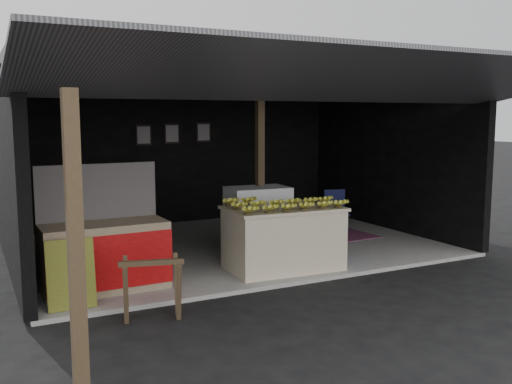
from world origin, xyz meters
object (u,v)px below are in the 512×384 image
sawhorse (152,283)px  plastic_chair (336,209)px  white_crate (258,220)px  neighbor_stall (105,253)px  water_barrel (331,243)px  banana_table (283,238)px

sawhorse → plastic_chair: size_ratio=0.89×
white_crate → neighbor_stall: (-2.68, -0.90, -0.06)m
neighbor_stall → water_barrel: bearing=-2.3°
banana_table → neighbor_stall: size_ratio=1.06×
white_crate → plastic_chair: size_ratio=1.27×
banana_table → white_crate: 1.06m
banana_table → sawhorse: (-2.30, -1.07, -0.08)m
banana_table → neighbor_stall: bearing=-179.9°
neighbor_stall → plastic_chair: bearing=16.4°
water_barrel → banana_table: bearing=-173.9°
banana_table → plastic_chair: (2.07, 1.63, 0.04)m
sawhorse → plastic_chair: 5.14m
white_crate → neighbor_stall: 2.83m
banana_table → neighbor_stall: neighbor_stall is taller
white_crate → sawhorse: 3.23m
water_barrel → neighbor_stall: bearing=179.1°
banana_table → water_barrel: (0.90, 0.10, -0.18)m
banana_table → plastic_chair: size_ratio=2.01×
white_crate → neighbor_stall: neighbor_stall is taller
banana_table → white_crate: bearing=86.7°
white_crate → water_barrel: 1.26m
plastic_chair → white_crate: bearing=-144.1°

